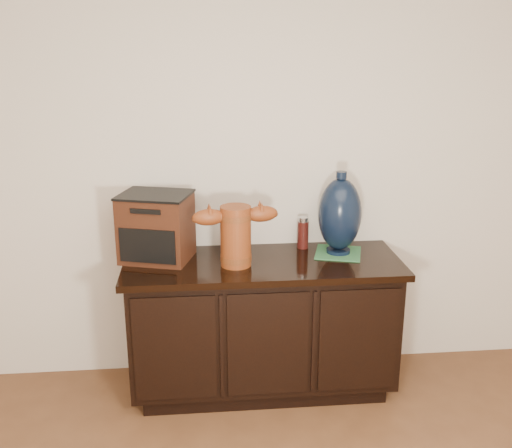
{
  "coord_description": "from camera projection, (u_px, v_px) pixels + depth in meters",
  "views": [
    {
      "loc": [
        -0.32,
        -0.71,
        1.87
      ],
      "look_at": [
        -0.04,
        2.18,
        0.97
      ],
      "focal_mm": 42.0,
      "sensor_mm": 36.0,
      "label": 1
    }
  ],
  "objects": [
    {
      "name": "spray_can",
      "position": [
        303.0,
        233.0,
        3.32
      ],
      "size": [
        0.06,
        0.06,
        0.18
      ],
      "color": "#59140F",
      "rests_on": "sideboard"
    },
    {
      "name": "green_mat",
      "position": [
        338.0,
        253.0,
        3.26
      ],
      "size": [
        0.3,
        0.3,
        0.01
      ],
      "primitive_type": "cube",
      "rotation": [
        0.0,
        0.0,
        -0.28
      ],
      "color": "#306B3D",
      "rests_on": "sideboard"
    },
    {
      "name": "tv_radio",
      "position": [
        156.0,
        227.0,
        3.13
      ],
      "size": [
        0.42,
        0.37,
        0.36
      ],
      "rotation": [
        0.0,
        0.0,
        -0.29
      ],
      "color": "#3B1B0E",
      "rests_on": "sideboard"
    },
    {
      "name": "lamp_base",
      "position": [
        340.0,
        215.0,
        3.19
      ],
      "size": [
        0.29,
        0.29,
        0.45
      ],
      "rotation": [
        0.0,
        0.0,
        -0.28
      ],
      "color": "black",
      "rests_on": "green_mat"
    },
    {
      "name": "terracotta_vessel",
      "position": [
        236.0,
        232.0,
        3.04
      ],
      "size": [
        0.45,
        0.18,
        0.31
      ],
      "rotation": [
        0.0,
        0.0,
        0.13
      ],
      "color": "brown",
      "rests_on": "sideboard"
    },
    {
      "name": "sideboard",
      "position": [
        263.0,
        324.0,
        3.26
      ],
      "size": [
        1.46,
        0.56,
        0.75
      ],
      "color": "black",
      "rests_on": "ground"
    }
  ]
}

